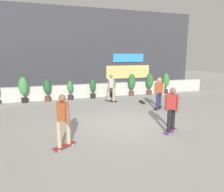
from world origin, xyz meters
TOP-DOWN VIEW (x-y plane):
  - ground_plane at (0.00, 0.00)m, footprint 48.00×48.00m
  - planter_wall at (0.00, 6.00)m, footprint 18.00×0.40m
  - building_backdrop at (0.01, 10.00)m, footprint 20.00×2.08m
  - potted_plant_1 at (-4.25, 5.55)m, footprint 0.55×0.55m
  - potted_plant_2 at (-2.90, 5.55)m, footprint 0.47×0.47m
  - potted_plant_3 at (-1.48, 5.55)m, footprint 0.38×0.38m
  - potted_plant_4 at (0.01, 5.55)m, footprint 0.41×0.41m
  - potted_plant_5 at (1.40, 5.55)m, footprint 0.42×0.42m
  - potted_plant_6 at (2.84, 5.55)m, footprint 0.53×0.53m
  - potted_plant_7 at (4.26, 5.55)m, footprint 0.54×0.54m
  - potted_plant_8 at (5.62, 5.55)m, footprint 0.52×0.52m
  - skater_foreground at (1.30, -1.53)m, footprint 0.79×0.59m
  - skater_by_wall_left at (-2.62, -1.61)m, footprint 0.78×0.60m
  - skater_by_wall_right at (0.81, 4.11)m, footprint 0.70×0.72m
  - skater_mid_plaza at (2.64, 1.59)m, footprint 0.77×0.63m
  - skateboard_near_camera at (2.49, 3.20)m, footprint 0.33×0.82m

SIDE VIEW (x-z plane):
  - ground_plane at x=0.00m, z-range 0.00..0.00m
  - skateboard_near_camera at x=2.49m, z-range 0.02..0.10m
  - planter_wall at x=0.00m, z-range 0.00..0.90m
  - potted_plant_3 at x=-1.48m, z-range 0.05..1.27m
  - potted_plant_4 at x=0.01m, z-range 0.07..1.36m
  - potted_plant_5 at x=1.40m, z-range 0.08..1.39m
  - potted_plant_2 at x=-2.90m, z-range 0.10..1.50m
  - potted_plant_8 at x=5.62m, z-range 0.12..1.63m
  - potted_plant_6 at x=2.84m, z-range 0.13..1.67m
  - potted_plant_7 at x=4.26m, z-range 0.13..1.70m
  - potted_plant_1 at x=-4.25m, z-range 0.14..1.71m
  - skater_foreground at x=1.30m, z-range 0.09..1.79m
  - skater_by_wall_left at x=-2.62m, z-range 0.09..1.79m
  - skater_by_wall_right at x=0.81m, z-range 0.09..1.79m
  - skater_mid_plaza at x=2.64m, z-range 0.09..1.79m
  - building_backdrop at x=0.01m, z-range 0.00..6.50m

